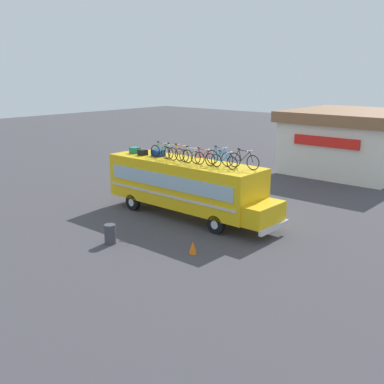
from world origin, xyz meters
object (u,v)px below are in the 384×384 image
(luggage_bag_2, at_px, (143,152))
(rooftop_bicycle_6, at_px, (220,158))
(rooftop_bicycle_1, at_px, (162,151))
(trash_bin, at_px, (110,234))
(rooftop_bicycle_7, at_px, (224,161))
(traffic_cone, at_px, (193,247))
(rooftop_bicycle_3, at_px, (180,154))
(rooftop_bicycle_2, at_px, (173,153))
(luggage_bag_1, at_px, (135,150))
(luggage_bag_3, at_px, (158,153))
(rooftop_bicycle_4, at_px, (192,156))
(bus, at_px, (187,184))
(rooftop_bicycle_5, at_px, (203,158))
(rooftop_bicycle_8, at_px, (244,161))

(luggage_bag_2, relative_size, rooftop_bicycle_6, 0.26)
(rooftop_bicycle_1, xyz_separation_m, trash_bin, (1.73, -5.18, -2.99))
(rooftop_bicycle_7, height_order, traffic_cone, rooftop_bicycle_7)
(rooftop_bicycle_3, bearing_deg, rooftop_bicycle_2, 169.82)
(luggage_bag_1, distance_m, rooftop_bicycle_3, 3.81)
(rooftop_bicycle_7, bearing_deg, luggage_bag_3, 176.72)
(luggage_bag_2, height_order, rooftop_bicycle_4, rooftop_bicycle_4)
(luggage_bag_1, height_order, rooftop_bicycle_6, rooftop_bicycle_6)
(rooftop_bicycle_3, relative_size, rooftop_bicycle_6, 1.03)
(luggage_bag_1, relative_size, trash_bin, 0.55)
(rooftop_bicycle_7, bearing_deg, rooftop_bicycle_6, 144.66)
(bus, bearing_deg, rooftop_bicycle_7, -4.08)
(rooftop_bicycle_2, height_order, rooftop_bicycle_5, rooftop_bicycle_2)
(bus, xyz_separation_m, rooftop_bicycle_3, (-0.15, -0.34, 1.65))
(rooftop_bicycle_2, xyz_separation_m, rooftop_bicycle_8, (4.21, 0.61, 0.02))
(luggage_bag_3, bearing_deg, rooftop_bicycle_6, 2.06)
(luggage_bag_1, distance_m, rooftop_bicycle_4, 4.53)
(rooftop_bicycle_6, relative_size, trash_bin, 1.88)
(luggage_bag_3, height_order, rooftop_bicycle_6, rooftop_bicycle_6)
(rooftop_bicycle_1, xyz_separation_m, traffic_cone, (5.39, -3.59, -3.17))
(rooftop_bicycle_3, distance_m, rooftop_bicycle_6, 2.26)
(luggage_bag_2, distance_m, rooftop_bicycle_3, 2.96)
(luggage_bag_1, distance_m, rooftop_bicycle_8, 7.37)
(rooftop_bicycle_4, relative_size, traffic_cone, 3.12)
(rooftop_bicycle_5, bearing_deg, luggage_bag_3, 175.11)
(luggage_bag_2, xyz_separation_m, traffic_cone, (6.88, -3.54, -2.95))
(traffic_cone, bearing_deg, luggage_bag_3, 146.89)
(luggage_bag_1, height_order, rooftop_bicycle_5, rooftop_bicycle_5)
(luggage_bag_3, distance_m, rooftop_bicycle_4, 2.82)
(rooftop_bicycle_3, bearing_deg, rooftop_bicycle_8, 11.53)
(bus, distance_m, rooftop_bicycle_1, 2.30)
(luggage_bag_1, height_order, rooftop_bicycle_1, rooftop_bicycle_1)
(bus, xyz_separation_m, rooftop_bicycle_2, (-0.81, -0.22, 1.64))
(luggage_bag_3, height_order, rooftop_bicycle_7, rooftop_bicycle_7)
(rooftop_bicycle_3, height_order, rooftop_bicycle_4, rooftop_bicycle_3)
(luggage_bag_3, height_order, rooftop_bicycle_8, rooftop_bicycle_8)
(luggage_bag_3, relative_size, traffic_cone, 1.29)
(luggage_bag_1, xyz_separation_m, rooftop_bicycle_5, (5.24, -0.11, 0.19))
(rooftop_bicycle_3, bearing_deg, luggage_bag_2, 178.81)
(rooftop_bicycle_7, xyz_separation_m, traffic_cone, (1.14, -3.63, -3.15))
(luggage_bag_3, xyz_separation_m, rooftop_bicycle_3, (2.07, -0.43, 0.21))
(luggage_bag_2, height_order, rooftop_bicycle_1, rooftop_bicycle_1)
(rooftop_bicycle_8, height_order, trash_bin, rooftop_bicycle_8)
(rooftop_bicycle_2, relative_size, rooftop_bicycle_6, 1.01)
(luggage_bag_1, distance_m, rooftop_bicycle_5, 5.25)
(luggage_bag_2, xyz_separation_m, rooftop_bicycle_8, (6.50, 0.66, 0.25))
(rooftop_bicycle_5, xyz_separation_m, traffic_cone, (2.48, -3.61, -3.15))
(rooftop_bicycle_1, distance_m, rooftop_bicycle_4, 2.18)
(rooftop_bicycle_6, distance_m, rooftop_bicycle_8, 1.38)
(rooftop_bicycle_3, bearing_deg, rooftop_bicycle_1, 175.76)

